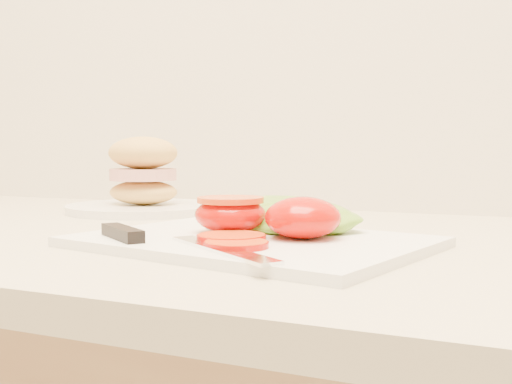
% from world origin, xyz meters
% --- Properties ---
extents(cutting_board, '(0.38, 0.30, 0.01)m').
position_xyz_m(cutting_board, '(-0.52, 1.60, 0.94)').
color(cutting_board, white).
rests_on(cutting_board, counter).
extents(tomato_half_dome, '(0.08, 0.08, 0.04)m').
position_xyz_m(tomato_half_dome, '(-0.47, 1.61, 0.96)').
color(tomato_half_dome, '#C40305').
rests_on(tomato_half_dome, cutting_board).
extents(tomato_half_cut, '(0.08, 0.08, 0.04)m').
position_xyz_m(tomato_half_cut, '(-0.55, 1.62, 0.96)').
color(tomato_half_cut, '#C40305').
rests_on(tomato_half_cut, cutting_board).
extents(tomato_slice_0, '(0.06, 0.06, 0.01)m').
position_xyz_m(tomato_slice_0, '(-0.53, 1.56, 0.94)').
color(tomato_slice_0, '#E15A27').
rests_on(tomato_slice_0, cutting_board).
extents(tomato_slice_1, '(0.06, 0.06, 0.01)m').
position_xyz_m(tomato_slice_1, '(-0.50, 1.53, 0.94)').
color(tomato_slice_1, '#E15A27').
rests_on(tomato_slice_1, cutting_board).
extents(lettuce_leaf_0, '(0.17, 0.11, 0.03)m').
position_xyz_m(lettuce_leaf_0, '(-0.52, 1.67, 0.96)').
color(lettuce_leaf_0, '#71A12A').
rests_on(lettuce_leaf_0, cutting_board).
extents(lettuce_leaf_1, '(0.11, 0.09, 0.02)m').
position_xyz_m(lettuce_leaf_1, '(-0.48, 1.66, 0.95)').
color(lettuce_leaf_1, '#71A12A').
rests_on(lettuce_leaf_1, cutting_board).
extents(knife, '(0.24, 0.11, 0.01)m').
position_xyz_m(knife, '(-0.58, 1.52, 0.94)').
color(knife, silver).
rests_on(knife, cutting_board).
extents(sandwich_plate, '(0.24, 0.24, 0.12)m').
position_xyz_m(sandwich_plate, '(-0.82, 1.84, 0.97)').
color(sandwich_plate, white).
rests_on(sandwich_plate, counter).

